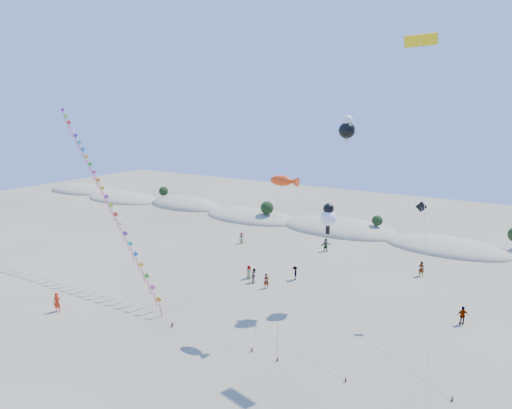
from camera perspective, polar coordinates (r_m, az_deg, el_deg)
The scene contains 10 objects.
ground at distance 34.01m, azimuth -19.14°, elevation -21.16°, with size 160.00×160.00×0.00m, color #776C52.
dune_ridge at distance 68.64m, azimuth 11.73°, elevation -3.35°, with size 145.30×11.49×5.57m.
kite_train at distance 50.00m, azimuth -19.73°, elevation 1.82°, with size 27.56×10.43×19.39m.
fish_kite at distance 35.08m, azimuth 3.75°, elevation 3.09°, with size 2.50×5.60×13.25m.
cartoon_kite_low at distance 40.60m, azimuth 9.60°, elevation -1.55°, with size 1.59×12.07×10.00m.
cartoon_kite_high at distance 41.30m, azimuth 12.04°, elevation 9.85°, with size 6.42×14.02×18.06m.
parafoil_kite at distance 34.81m, azimuth 21.13°, elevation 19.09°, with size 6.39×15.55×23.85m.
dark_kite at distance 37.35m, azimuth 21.99°, elevation -5.76°, with size 5.29×11.20×10.76m.
flyer_foreground at distance 44.97m, azimuth -25.01°, elevation -11.73°, with size 0.68×0.44×1.86m, color red.
beachgoers at distance 49.82m, azimuth 11.04°, elevation -8.54°, with size 37.14×15.82×1.75m.
Camera 1 is at (22.71, -17.37, 18.42)m, focal length 30.00 mm.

